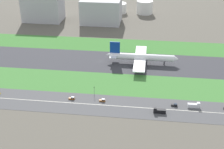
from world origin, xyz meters
name	(u,v)px	position (x,y,z in m)	size (l,w,h in m)	color
ground_plane	(100,61)	(0.00, 0.00, 0.00)	(800.00, 800.00, 0.00)	#5B564C
runway	(100,61)	(0.00, 0.00, 0.05)	(280.00, 46.00, 0.10)	#38383D
grass_median_north	(107,45)	(0.00, 41.00, 0.05)	(280.00, 36.00, 0.10)	#3D7A33
grass_median_south	(92,83)	(0.00, -41.00, 0.05)	(280.00, 36.00, 0.10)	#427F38
highway	(84,104)	(0.00, -73.00, 0.05)	(280.00, 28.00, 0.10)	#4C4C4F
highway_centerline	(84,104)	(0.00, -73.00, 0.11)	(266.00, 0.50, 0.01)	silver
airliner	(141,57)	(36.77, 0.00, 6.23)	(65.00, 56.00, 19.70)	white
truck_1	(194,105)	(77.39, -68.00, 1.67)	(8.40, 2.50, 4.00)	silver
car_5	(102,100)	(12.34, -68.00, 0.92)	(4.40, 1.80, 2.00)	brown
truck_0	(159,111)	(53.06, -78.00, 1.67)	(8.40, 2.50, 4.00)	black
car_4	(175,105)	(63.95, -68.00, 0.92)	(4.40, 1.80, 2.00)	black
car_1	(72,98)	(-10.34, -68.00, 0.92)	(4.40, 1.80, 2.00)	brown
traffic_light	(94,90)	(4.92, -60.01, 4.29)	(0.36, 0.50, 7.20)	#4C4C51
terminal_building	(43,6)	(-90.00, 114.00, 18.17)	(47.29, 31.87, 36.34)	#B2B2B7
hangar_building	(101,11)	(-16.62, 114.00, 14.68)	(47.71, 35.93, 29.35)	#B2B2B7
fuel_tank_west	(118,8)	(-0.11, 159.00, 6.47)	(21.55, 21.55, 12.95)	silver
fuel_tank_centre	(145,7)	(35.11, 159.00, 8.58)	(21.67, 21.67, 17.16)	silver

